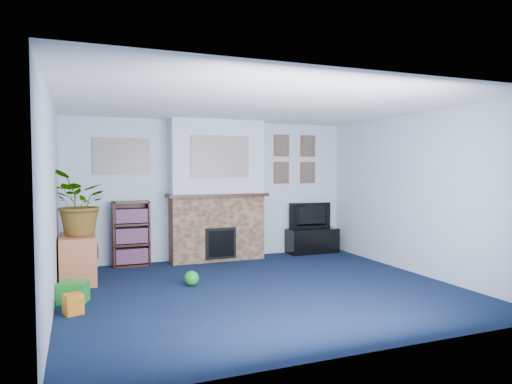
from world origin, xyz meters
name	(u,v)px	position (x,y,z in m)	size (l,w,h in m)	color
floor	(262,289)	(0.00, 0.00, 0.00)	(5.00, 4.50, 0.01)	#0D1934
ceiling	(262,105)	(0.00, 0.00, 2.40)	(5.00, 4.50, 0.01)	white
wall_back	(214,190)	(0.00, 2.25, 1.20)	(5.00, 0.04, 2.40)	silver
wall_front	(364,214)	(0.00, -2.25, 1.20)	(5.00, 0.04, 2.40)	silver
wall_left	(51,203)	(-2.50, 0.00, 1.20)	(0.04, 4.50, 2.40)	silver
wall_right	(416,194)	(2.50, 0.00, 1.20)	(0.04, 4.50, 2.40)	silver
chimney_breast	(217,191)	(0.00, 2.05, 1.18)	(1.72, 0.50, 2.40)	brown
collage_main	(220,156)	(0.00, 1.84, 1.78)	(1.00, 0.03, 0.68)	gray
collage_left	(122,156)	(-1.55, 2.23, 1.78)	(0.90, 0.03, 0.58)	gray
portrait_tl	(281,146)	(1.30, 2.23, 2.00)	(0.30, 0.03, 0.40)	brown
portrait_tr	(308,146)	(1.85, 2.23, 2.00)	(0.30, 0.03, 0.40)	brown
portrait_bl	(281,173)	(1.30, 2.23, 1.50)	(0.30, 0.03, 0.40)	brown
portrait_br	(308,173)	(1.85, 2.23, 1.50)	(0.30, 0.03, 0.40)	brown
tv_stand	(312,241)	(1.84, 2.03, 0.22)	(0.95, 0.40, 0.45)	black
television	(312,216)	(1.84, 2.05, 0.69)	(0.83, 0.11, 0.48)	black
bookshelf	(131,235)	(-1.43, 2.11, 0.50)	(0.58, 0.28, 1.05)	black
sideboard	(78,257)	(-2.24, 1.29, 0.35)	(0.47, 0.84, 0.65)	#BA633B
potted_plant	(81,202)	(-2.19, 1.24, 1.11)	(0.83, 0.72, 0.92)	#26661E
mantel_clock	(218,189)	(0.01, 2.00, 1.22)	(0.09, 0.06, 0.13)	gold
mantel_candle	(235,189)	(0.32, 2.00, 1.23)	(0.05, 0.05, 0.17)	#B2BFC6
mantel_teddy	(190,190)	(-0.48, 2.00, 1.22)	(0.12, 0.12, 0.12)	gray
mantel_can	(254,189)	(0.66, 2.00, 1.21)	(0.05, 0.05, 0.11)	orange
green_crate	(73,291)	(-2.30, 0.25, 0.14)	(0.31, 0.25, 0.25)	#198C26
toy_ball	(192,279)	(-0.82, 0.50, 0.09)	(0.20, 0.20, 0.20)	#198C26
toy_block	(73,304)	(-2.30, -0.20, 0.11)	(0.18, 0.18, 0.22)	orange
toy_tube	(73,296)	(-2.30, 0.29, 0.07)	(0.12, 0.12, 0.27)	red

